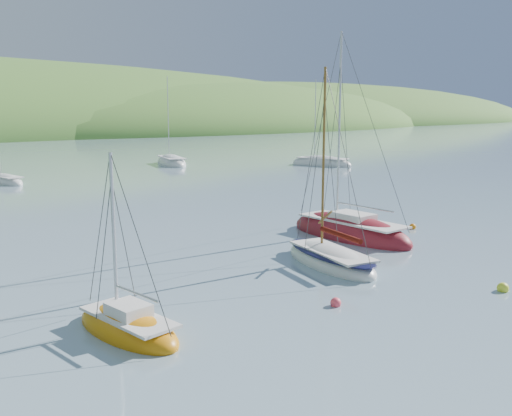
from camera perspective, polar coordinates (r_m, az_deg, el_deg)
ground at (r=22.43m, az=15.10°, el=-9.36°), size 700.00×700.00×0.00m
daysailer_white at (r=27.23m, az=7.45°, el=-5.17°), size 3.72×6.75×9.83m
sloop_red at (r=33.07m, az=9.36°, el=-2.50°), size 2.93×8.43×12.46m
sailboat_yellow at (r=19.59m, az=-12.71°, el=-11.63°), size 2.50×5.07×6.48m
distant_sloop_a at (r=61.10m, az=-23.85°, el=2.42°), size 3.10×6.44×8.81m
distant_sloop_b at (r=75.10m, az=-8.45°, el=4.46°), size 5.29×9.13×12.31m
distant_sloop_d at (r=73.72m, az=6.55°, el=4.39°), size 5.33×8.76×11.79m
mooring_buoys at (r=25.84m, az=7.46°, el=-6.24°), size 24.80×11.56×0.47m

